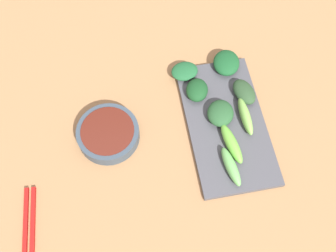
{
  "coord_description": "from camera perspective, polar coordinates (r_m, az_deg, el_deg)",
  "views": [
    {
      "loc": [
        -0.08,
        -0.38,
        0.83
      ],
      "look_at": [
        -0.01,
        -0.01,
        0.05
      ],
      "focal_mm": 43.18,
      "sensor_mm": 36.0,
      "label": 1
    }
  ],
  "objects": [
    {
      "name": "broccoli_leafy_0",
      "position": [
        0.97,
        8.24,
        8.82
      ],
      "size": [
        0.08,
        0.09,
        0.03
      ],
      "primitive_type": "ellipsoid",
      "rotation": [
        0.0,
        0.0,
        -0.28
      ],
      "color": "#174E26",
      "rests_on": "serving_plate"
    },
    {
      "name": "tabletop",
      "position": [
        0.91,
        0.4,
        -0.36
      ],
      "size": [
        2.1,
        2.1,
        0.02
      ],
      "primitive_type": "cube",
      "color": "#9D7349",
      "rests_on": "ground"
    },
    {
      "name": "broccoli_leafy_4",
      "position": [
        0.93,
        10.7,
        4.76
      ],
      "size": [
        0.06,
        0.08,
        0.03
      ],
      "primitive_type": "ellipsoid",
      "rotation": [
        0.0,
        0.0,
        0.27
      ],
      "color": "#284528",
      "rests_on": "serving_plate"
    },
    {
      "name": "chopsticks",
      "position": [
        0.86,
        -19.07,
        -15.51
      ],
      "size": [
        0.04,
        0.23,
        0.01
      ],
      "rotation": [
        0.0,
        0.0,
        -0.06
      ],
      "color": "#B31613",
      "rests_on": "tabletop"
    },
    {
      "name": "broccoli_leafy_5",
      "position": [
        0.9,
        7.38,
        1.89
      ],
      "size": [
        0.08,
        0.08,
        0.03
      ],
      "primitive_type": "ellipsoid",
      "rotation": [
        0.0,
        0.0,
        -0.34
      ],
      "color": "#25502A",
      "rests_on": "serving_plate"
    },
    {
      "name": "broccoli_stalk_2",
      "position": [
        0.9,
        10.86,
        1.38
      ],
      "size": [
        0.02,
        0.09,
        0.03
      ],
      "primitive_type": "ellipsoid",
      "rotation": [
        0.0,
        0.0,
        0.02
      ],
      "color": "#79B34E",
      "rests_on": "serving_plate"
    },
    {
      "name": "broccoli_leafy_3",
      "position": [
        0.95,
        2.35,
        7.74
      ],
      "size": [
        0.07,
        0.06,
        0.02
      ],
      "primitive_type": "ellipsoid",
      "rotation": [
        0.0,
        0.0,
        0.1
      ],
      "color": "#1E582F",
      "rests_on": "serving_plate"
    },
    {
      "name": "sauce_bowl",
      "position": [
        0.88,
        -8.41,
        -1.34
      ],
      "size": [
        0.14,
        0.14,
        0.03
      ],
      "color": "#374552",
      "rests_on": "tabletop"
    },
    {
      "name": "serving_plate",
      "position": [
        0.91,
        8.18,
        0.3
      ],
      "size": [
        0.17,
        0.32,
        0.01
      ],
      "primitive_type": "cube",
      "color": "#46474D",
      "rests_on": "tabletop"
    },
    {
      "name": "broccoli_leafy_1",
      "position": [
        0.92,
        4.11,
        5.08
      ],
      "size": [
        0.06,
        0.07,
        0.03
      ],
      "primitive_type": "ellipsoid",
      "rotation": [
        0.0,
        0.0,
        -0.29
      ],
      "color": "#174520",
      "rests_on": "serving_plate"
    },
    {
      "name": "broccoli_stalk_7",
      "position": [
        0.87,
        8.96,
        -2.46
      ],
      "size": [
        0.04,
        0.1,
        0.03
      ],
      "primitive_type": "ellipsoid",
      "rotation": [
        0.0,
        0.0,
        0.18
      ],
      "color": "#69B73D",
      "rests_on": "serving_plate"
    },
    {
      "name": "broccoli_stalk_6",
      "position": [
        0.85,
        8.88,
        -5.67
      ],
      "size": [
        0.04,
        0.09,
        0.02
      ],
      "primitive_type": "ellipsoid",
      "rotation": [
        0.0,
        0.0,
        0.15
      ],
      "color": "#64AD58",
      "rests_on": "serving_plate"
    }
  ]
}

